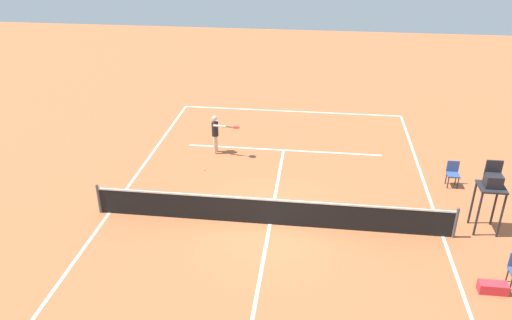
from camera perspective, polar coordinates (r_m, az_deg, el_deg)
name	(u,v)px	position (r m, az deg, el deg)	size (l,w,h in m)	color
ground_plane	(270,224)	(16.88, 1.57, -7.20)	(60.00, 60.00, 0.00)	#B76038
court_lines	(270,224)	(16.88, 1.57, -7.20)	(11.15, 21.06, 0.01)	white
tennis_net	(270,211)	(16.61, 1.59, -5.78)	(11.75, 0.10, 1.07)	#4C4C51
player_serving	(216,131)	(21.29, -4.49, 3.25)	(1.25, 0.68, 1.68)	beige
tennis_ball	(204,169)	(20.27, -5.82, -1.07)	(0.07, 0.07, 0.07)	#CCE033
umpire_chair	(492,186)	(17.39, 24.95, -2.68)	(0.80, 0.80, 2.41)	#232328
courtside_chair_mid	(453,173)	(20.24, 21.23, -1.33)	(0.44, 0.46, 0.95)	#262626
equipment_bag	(493,288)	(15.52, 25.04, -12.85)	(0.76, 0.32, 0.30)	red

